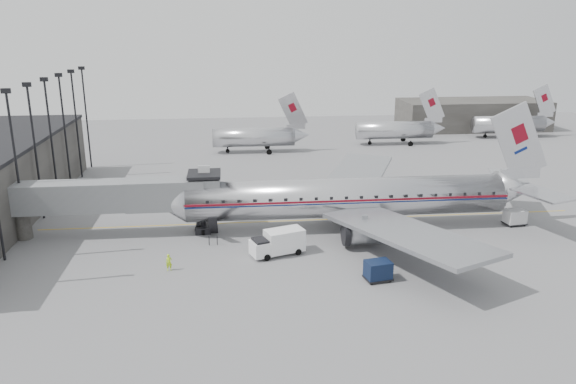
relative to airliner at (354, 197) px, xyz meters
name	(u,v)px	position (x,y,z in m)	size (l,w,h in m)	color
ground	(294,240)	(-6.85, -3.21, -3.38)	(160.00, 160.00, 0.00)	slate
hangar	(472,114)	(38.15, 56.79, -0.38)	(30.00, 12.00, 6.00)	#363431
apron_line	(314,220)	(-3.85, 2.79, -3.37)	(0.15, 60.00, 0.01)	gold
jet_bridge	(130,196)	(-23.51, 0.46, 0.80)	(21.00, 6.20, 7.10)	slate
floodlight_masts	(43,140)	(-34.35, 9.79, 4.99)	(0.90, 42.25, 15.25)	black
distant_aircraft_near	(255,136)	(-8.64, 38.79, -0.64)	(16.39, 3.20, 10.26)	silver
distant_aircraft_mid	(395,129)	(17.36, 42.79, -0.64)	(16.39, 3.20, 10.26)	silver
distant_aircraft_far	(509,123)	(41.36, 46.79, -0.64)	(16.39, 3.20, 10.26)	silver
airliner	(354,197)	(0.00, 0.00, 0.00)	(42.43, 39.35, 13.43)	silver
service_van	(278,242)	(-8.83, -6.67, -2.11)	(5.48, 3.51, 2.41)	white
baggage_cart_navy	(378,270)	(-0.85, -13.21, -2.45)	(2.48, 2.06, 1.74)	#0D1834
baggage_cart_white	(515,217)	(17.71, -1.21, -2.46)	(2.40, 1.95, 1.73)	silver
ramp_worker	(169,262)	(-18.85, -9.21, -2.61)	(0.56, 0.37, 1.53)	#B9ED1B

